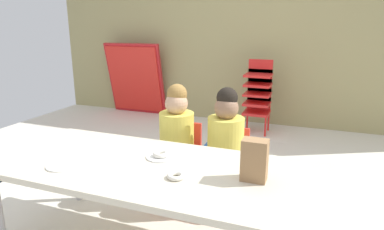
{
  "coord_description": "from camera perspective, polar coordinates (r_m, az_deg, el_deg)",
  "views": [
    {
      "loc": [
        0.94,
        -2.26,
        1.34
      ],
      "look_at": [
        0.25,
        -0.43,
        0.81
      ],
      "focal_mm": 31.35,
      "sensor_mm": 36.0,
      "label": 1
    }
  ],
  "objects": [
    {
      "name": "paper_plate_near_edge",
      "position": [
        2.06,
        -5.26,
        -7.09
      ],
      "size": [
        0.18,
        0.18,
        0.01
      ],
      "primitive_type": "cylinder",
      "color": "white",
      "rests_on": "craft_table"
    },
    {
      "name": "seated_child_middle_seat",
      "position": [
        2.42,
        5.79,
        -3.94
      ],
      "size": [
        0.32,
        0.31,
        0.92
      ],
      "color": "red",
      "rests_on": "ground_plane"
    },
    {
      "name": "kid_chair_red_stack",
      "position": [
        4.32,
        11.18,
        3.81
      ],
      "size": [
        0.32,
        0.3,
        0.92
      ],
      "color": "red",
      "rests_on": "ground_plane"
    },
    {
      "name": "back_wall",
      "position": [
        4.73,
        9.63,
        15.12
      ],
      "size": [
        5.93,
        0.1,
        2.72
      ],
      "primitive_type": "cube",
      "color": "tan",
      "rests_on": "ground_plane"
    },
    {
      "name": "donut_powdered_on_plate",
      "position": [
        2.05,
        -5.27,
        -6.62
      ],
      "size": [
        0.1,
        0.1,
        0.03
      ],
      "primitive_type": "torus",
      "color": "white",
      "rests_on": "craft_table"
    },
    {
      "name": "ground_plane",
      "position": [
        2.81,
        -1.57,
        -13.69
      ],
      "size": [
        5.93,
        4.75,
        0.02
      ],
      "color": "silver"
    },
    {
      "name": "craft_table",
      "position": [
        1.96,
        -6.06,
        -9.75
      ],
      "size": [
        1.9,
        0.81,
        0.56
      ],
      "color": "beige",
      "rests_on": "ground_plane"
    },
    {
      "name": "folded_activity_table",
      "position": [
        5.21,
        -9.62,
        6.04
      ],
      "size": [
        0.9,
        0.29,
        1.09
      ],
      "color": "red",
      "rests_on": "ground_plane"
    },
    {
      "name": "seated_child_near_camera",
      "position": [
        2.54,
        -2.53,
        -2.96
      ],
      "size": [
        0.32,
        0.31,
        0.92
      ],
      "color": "red",
      "rests_on": "ground_plane"
    },
    {
      "name": "paper_bag_brown",
      "position": [
        1.76,
        10.59,
        -7.56
      ],
      "size": [
        0.13,
        0.09,
        0.22
      ],
      "primitive_type": "cube",
      "color": "#9E754C",
      "rests_on": "craft_table"
    },
    {
      "name": "donut_powdered_loose",
      "position": [
        1.79,
        -2.73,
        -10.32
      ],
      "size": [
        0.1,
        0.1,
        0.03
      ],
      "primitive_type": "torus",
      "color": "white",
      "rests_on": "craft_table"
    },
    {
      "name": "paper_plate_center_table",
      "position": [
        2.07,
        -21.15,
        -8.0
      ],
      "size": [
        0.18,
        0.18,
        0.01
      ],
      "primitive_type": "cylinder",
      "color": "white",
      "rests_on": "craft_table"
    }
  ]
}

